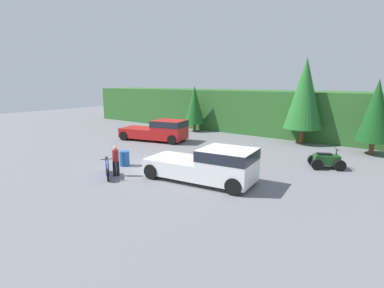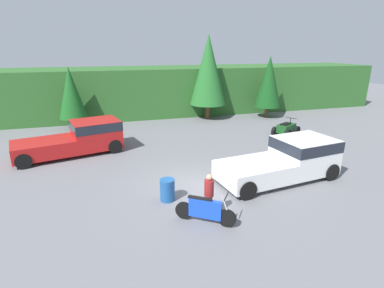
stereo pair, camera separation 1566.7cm
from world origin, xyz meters
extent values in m
plane|color=slate|center=(0.00, 0.00, 0.00)|extent=(80.00, 80.00, 0.00)
cube|color=#2D6028|center=(0.00, 16.00, 2.03)|extent=(44.00, 6.00, 4.05)
cylinder|color=brown|center=(-5.90, 11.96, 0.40)|extent=(0.27, 0.27, 0.81)
cone|color=#19561E|center=(-5.90, 11.96, 2.65)|extent=(1.97, 1.97, 3.68)
cylinder|color=brown|center=(4.65, 12.33, 0.61)|extent=(0.41, 0.41, 1.22)
cone|color=#236628|center=(4.65, 12.33, 3.99)|extent=(2.98, 2.98, 5.55)
cylinder|color=brown|center=(9.69, 11.37, 0.46)|extent=(0.31, 0.31, 0.92)
cone|color=#144719|center=(9.69, 11.37, 3.01)|extent=(2.24, 2.24, 4.18)
cube|color=red|center=(-4.26, 6.31, 1.00)|extent=(2.97, 2.69, 1.57)
cube|color=#1E232D|center=(-4.26, 6.31, 1.52)|extent=(3.00, 2.71, 0.50)
cube|color=red|center=(-6.98, 5.62, 0.61)|extent=(3.52, 2.83, 0.80)
cylinder|color=black|center=(-3.77, 7.44, 0.39)|extent=(0.83, 0.46, 0.78)
cylinder|color=black|center=(-3.29, 5.53, 0.39)|extent=(0.83, 0.46, 0.78)
cylinder|color=black|center=(-8.22, 6.32, 0.39)|extent=(0.83, 0.46, 0.78)
cylinder|color=black|center=(-7.74, 4.41, 0.39)|extent=(0.83, 0.46, 0.78)
cube|color=white|center=(5.07, -0.09, 1.00)|extent=(2.74, 2.44, 1.57)
cube|color=#1E232D|center=(5.07, -0.09, 1.52)|extent=(2.76, 2.46, 0.50)
cube|color=white|center=(2.33, -0.45, 0.61)|extent=(3.29, 2.51, 0.80)
cylinder|color=black|center=(5.67, 0.98, 0.39)|extent=(0.81, 0.38, 0.78)
cylinder|color=black|center=(5.92, -0.97, 0.39)|extent=(0.81, 0.38, 0.78)
cylinder|color=black|center=(1.21, 0.40, 0.39)|extent=(0.81, 0.38, 0.78)
cylinder|color=black|center=(1.46, -1.56, 0.39)|extent=(0.81, 0.38, 0.78)
cylinder|color=black|center=(-0.04, -3.12, 0.32)|extent=(0.58, 0.45, 0.64)
cylinder|color=black|center=(-1.28, -2.24, 0.32)|extent=(0.58, 0.45, 0.64)
cube|color=blue|center=(-0.66, -2.68, 0.53)|extent=(1.03, 0.79, 0.68)
cylinder|color=#B7B7BC|center=(-0.08, -3.10, 0.72)|extent=(0.27, 0.21, 0.78)
cylinder|color=black|center=(-0.08, -3.10, 1.12)|extent=(0.38, 0.51, 0.04)
cube|color=black|center=(-0.82, -2.57, 0.90)|extent=(0.77, 0.60, 0.06)
cylinder|color=black|center=(8.40, 6.64, 0.31)|extent=(0.66, 0.49, 0.63)
cylinder|color=black|center=(8.85, 5.79, 0.31)|extent=(0.66, 0.49, 0.63)
cylinder|color=black|center=(7.33, 6.07, 0.31)|extent=(0.66, 0.49, 0.63)
cylinder|color=black|center=(7.78, 5.22, 0.31)|extent=(0.66, 0.49, 0.63)
cube|color=#194C1E|center=(8.09, 5.93, 0.51)|extent=(1.55, 1.30, 0.56)
cylinder|color=black|center=(8.53, 6.16, 0.97)|extent=(0.07, 0.07, 0.35)
cylinder|color=black|center=(8.53, 6.16, 1.14)|extent=(0.46, 0.82, 0.04)
cube|color=black|center=(7.96, 5.86, 0.83)|extent=(0.89, 0.74, 0.08)
cylinder|color=black|center=(-0.33, -2.26, 0.40)|extent=(0.24, 0.24, 0.80)
cylinder|color=black|center=(-0.47, -2.38, 0.40)|extent=(0.24, 0.24, 0.80)
cylinder|color=maroon|center=(-0.40, -2.32, 1.10)|extent=(0.47, 0.47, 0.60)
sphere|color=tan|center=(-0.40, -2.32, 1.51)|extent=(0.31, 0.31, 0.22)
cylinder|color=#1E5193|center=(-1.57, -0.76, 0.44)|extent=(0.58, 0.58, 0.88)
camera|label=1|loc=(12.00, -12.00, 4.89)|focal=28.00mm
camera|label=2|loc=(-3.62, -11.18, 5.75)|focal=28.00mm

